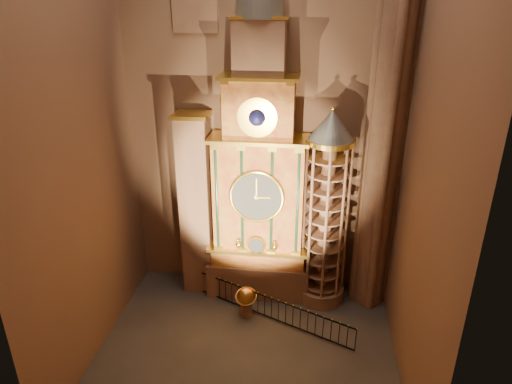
# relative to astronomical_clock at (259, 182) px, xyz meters

# --- Properties ---
(floor) EXTENTS (14.00, 14.00, 0.00)m
(floor) POSITION_rel_astronomical_clock_xyz_m (0.00, -4.96, -6.68)
(floor) COLOR #383330
(floor) RESTS_ON ground
(wall_back) EXTENTS (22.00, 0.00, 22.00)m
(wall_back) POSITION_rel_astronomical_clock_xyz_m (0.00, 1.04, 4.32)
(wall_back) COLOR brown
(wall_back) RESTS_ON floor
(wall_left) EXTENTS (0.00, 22.00, 22.00)m
(wall_left) POSITION_rel_astronomical_clock_xyz_m (-7.00, -4.96, 4.32)
(wall_left) COLOR brown
(wall_left) RESTS_ON floor
(wall_right) EXTENTS (0.00, 22.00, 22.00)m
(wall_right) POSITION_rel_astronomical_clock_xyz_m (7.00, -4.96, 4.32)
(wall_right) COLOR brown
(wall_right) RESTS_ON floor
(astronomical_clock) EXTENTS (5.60, 2.41, 16.70)m
(astronomical_clock) POSITION_rel_astronomical_clock_xyz_m (0.00, 0.00, 0.00)
(astronomical_clock) COLOR #8C634C
(astronomical_clock) RESTS_ON floor
(portrait_tower) EXTENTS (1.80, 1.60, 10.20)m
(portrait_tower) POSITION_rel_astronomical_clock_xyz_m (-3.40, 0.02, -1.53)
(portrait_tower) COLOR #8C634C
(portrait_tower) RESTS_ON floor
(stair_turret) EXTENTS (2.50, 2.50, 10.80)m
(stair_turret) POSITION_rel_astronomical_clock_xyz_m (3.50, -0.26, -1.41)
(stair_turret) COLOR #8C634C
(stair_turret) RESTS_ON floor
(gothic_pier) EXTENTS (2.04, 2.04, 22.00)m
(gothic_pier) POSITION_rel_astronomical_clock_xyz_m (6.10, 0.04, 4.32)
(gothic_pier) COLOR #8C634C
(gothic_pier) RESTS_ON floor
(celestial_globe) EXTENTS (1.24, 1.18, 1.66)m
(celestial_globe) POSITION_rel_astronomical_clock_xyz_m (-0.39, -2.28, -5.68)
(celestial_globe) COLOR #8C634C
(celestial_globe) RESTS_ON floor
(iron_railing) EXTENTS (9.42, 4.29, 1.29)m
(iron_railing) POSITION_rel_astronomical_clock_xyz_m (0.40, -2.24, -5.97)
(iron_railing) COLOR black
(iron_railing) RESTS_ON floor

